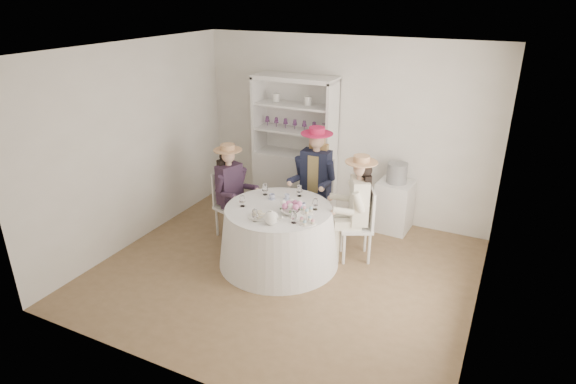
% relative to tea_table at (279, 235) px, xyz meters
% --- Properties ---
extents(ground, '(4.50, 4.50, 0.00)m').
position_rel_tea_table_xyz_m(ground, '(0.17, -0.18, -0.38)').
color(ground, brown).
rests_on(ground, ground).
extents(ceiling, '(4.50, 4.50, 0.00)m').
position_rel_tea_table_xyz_m(ceiling, '(0.17, -0.18, 2.32)').
color(ceiling, white).
rests_on(ceiling, wall_back).
extents(wall_back, '(4.50, 0.00, 4.50)m').
position_rel_tea_table_xyz_m(wall_back, '(0.17, 1.82, 0.97)').
color(wall_back, silver).
rests_on(wall_back, ground).
extents(wall_front, '(4.50, 0.00, 4.50)m').
position_rel_tea_table_xyz_m(wall_front, '(0.17, -2.18, 0.97)').
color(wall_front, silver).
rests_on(wall_front, ground).
extents(wall_left, '(0.00, 4.50, 4.50)m').
position_rel_tea_table_xyz_m(wall_left, '(-2.08, -0.18, 0.97)').
color(wall_left, silver).
rests_on(wall_left, ground).
extents(wall_right, '(0.00, 4.50, 4.50)m').
position_rel_tea_table_xyz_m(wall_right, '(2.42, -0.18, 0.97)').
color(wall_right, silver).
rests_on(wall_right, ground).
extents(tea_table, '(1.55, 1.55, 0.77)m').
position_rel_tea_table_xyz_m(tea_table, '(0.00, 0.00, 0.00)').
color(tea_table, white).
rests_on(tea_table, ground).
extents(hutch, '(1.28, 0.55, 2.13)m').
position_rel_tea_table_xyz_m(hutch, '(-0.52, 1.59, 0.37)').
color(hutch, silver).
rests_on(hutch, ground).
extents(side_table, '(0.50, 0.50, 0.74)m').
position_rel_tea_table_xyz_m(side_table, '(1.09, 1.57, -0.01)').
color(side_table, silver).
rests_on(side_table, ground).
extents(hatbox, '(0.36, 0.36, 0.29)m').
position_rel_tea_table_xyz_m(hatbox, '(1.09, 1.57, 0.50)').
color(hatbox, black).
rests_on(hatbox, side_table).
extents(guest_left, '(0.56, 0.52, 1.37)m').
position_rel_tea_table_xyz_m(guest_left, '(-0.93, 0.36, 0.39)').
color(guest_left, silver).
rests_on(guest_left, ground).
extents(guest_mid, '(0.56, 0.59, 1.56)m').
position_rel_tea_table_xyz_m(guest_mid, '(0.07, 1.00, 0.50)').
color(guest_mid, silver).
rests_on(guest_mid, ground).
extents(guest_right, '(0.60, 0.55, 1.42)m').
position_rel_tea_table_xyz_m(guest_right, '(0.85, 0.53, 0.42)').
color(guest_right, silver).
rests_on(guest_right, ground).
extents(spare_chair, '(0.51, 0.51, 0.94)m').
position_rel_tea_table_xyz_m(spare_chair, '(-0.04, 1.17, 0.12)').
color(spare_chair, silver).
rests_on(spare_chair, ground).
extents(teacup_a, '(0.10, 0.10, 0.06)m').
position_rel_tea_table_xyz_m(teacup_a, '(-0.20, 0.20, 0.42)').
color(teacup_a, white).
rests_on(teacup_a, tea_table).
extents(teacup_b, '(0.08, 0.08, 0.06)m').
position_rel_tea_table_xyz_m(teacup_b, '(-0.02, 0.28, 0.42)').
color(teacup_b, white).
rests_on(teacup_b, tea_table).
extents(teacup_c, '(0.09, 0.09, 0.06)m').
position_rel_tea_table_xyz_m(teacup_c, '(0.28, 0.12, 0.42)').
color(teacup_c, white).
rests_on(teacup_c, tea_table).
extents(flower_bowl, '(0.30, 0.30, 0.06)m').
position_rel_tea_table_xyz_m(flower_bowl, '(0.22, -0.09, 0.42)').
color(flower_bowl, white).
rests_on(flower_bowl, tea_table).
extents(flower_arrangement, '(0.20, 0.20, 0.08)m').
position_rel_tea_table_xyz_m(flower_arrangement, '(0.20, -0.03, 0.49)').
color(flower_arrangement, pink).
rests_on(flower_arrangement, tea_table).
extents(table_teapot, '(0.24, 0.17, 0.18)m').
position_rel_tea_table_xyz_m(table_teapot, '(0.13, -0.43, 0.47)').
color(table_teapot, white).
rests_on(table_teapot, tea_table).
extents(sandwich_plate, '(0.27, 0.27, 0.06)m').
position_rel_tea_table_xyz_m(sandwich_plate, '(-0.09, -0.33, 0.40)').
color(sandwich_plate, white).
rests_on(sandwich_plate, tea_table).
extents(cupcake_stand, '(0.21, 0.21, 0.20)m').
position_rel_tea_table_xyz_m(cupcake_stand, '(0.49, -0.23, 0.46)').
color(cupcake_stand, white).
rests_on(cupcake_stand, tea_table).
extents(stemware_set, '(0.94, 0.98, 0.15)m').
position_rel_tea_table_xyz_m(stemware_set, '(0.00, -0.00, 0.46)').
color(stemware_set, white).
rests_on(stemware_set, tea_table).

